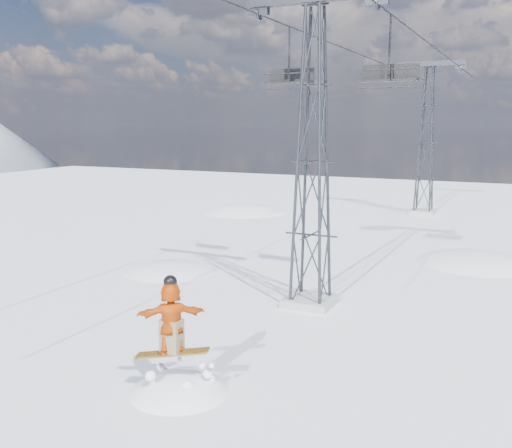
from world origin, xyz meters
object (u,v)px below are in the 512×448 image
object	(u,v)px
lift_chair_near	(290,78)
lift_tower_far	(426,143)
lift_tower_near	(312,162)
snowboarder_jump	(181,448)

from	to	relation	value
lift_chair_near	lift_tower_far	bearing A→B (deg)	84.27
lift_tower_near	lift_tower_far	size ratio (longest dim) A/B	1.00
lift_chair_near	snowboarder_jump	bearing A→B (deg)	-81.72
lift_tower_near	lift_chair_near	distance (m)	5.03
lift_tower_near	lift_chair_near	size ratio (longest dim) A/B	4.46
snowboarder_jump	lift_tower_near	bearing A→B (deg)	86.15
lift_tower_near	lift_tower_far	distance (m)	25.00
lift_tower_far	lift_tower_near	bearing A→B (deg)	-90.00
lift_tower_far	snowboarder_jump	world-z (taller)	lift_tower_far
snowboarder_jump	lift_chair_near	xyz separation A→B (m)	(-1.65, 11.31, 10.41)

